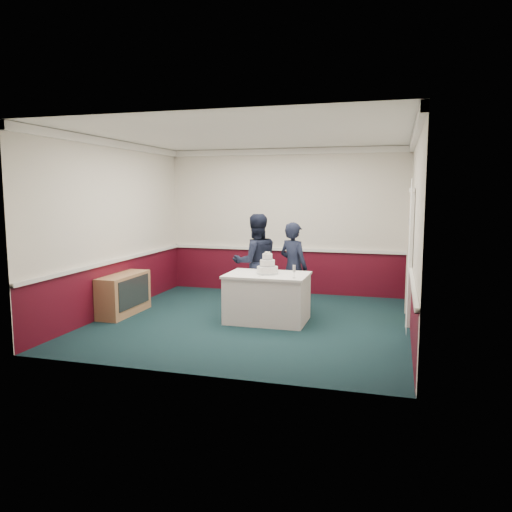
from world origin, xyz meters
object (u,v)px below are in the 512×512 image
(sideboard, at_px, (124,294))
(wedding_cake, at_px, (267,267))
(person_man, at_px, (256,262))
(person_woman, at_px, (293,267))
(champagne_flute, at_px, (294,269))
(cake_knife, at_px, (262,276))
(cake_table, at_px, (267,297))

(sideboard, height_order, wedding_cake, wedding_cake)
(person_man, relative_size, person_woman, 1.09)
(sideboard, xyz_separation_m, wedding_cake, (2.52, 0.21, 0.55))
(champagne_flute, relative_size, person_man, 0.12)
(cake_knife, height_order, person_man, person_man)
(cake_knife, distance_m, person_man, 0.99)
(person_woman, bearing_deg, person_man, 32.11)
(cake_table, bearing_deg, wedding_cake, 90.00)
(cake_knife, relative_size, champagne_flute, 1.07)
(cake_knife, bearing_deg, cake_table, 103.33)
(sideboard, height_order, champagne_flute, champagne_flute)
(champagne_flute, relative_size, person_woman, 0.13)
(cake_knife, bearing_deg, person_man, 133.77)
(wedding_cake, height_order, cake_knife, wedding_cake)
(sideboard, distance_m, person_woman, 2.99)
(cake_table, xyz_separation_m, wedding_cake, (0.00, 0.00, 0.50))
(wedding_cake, height_order, person_man, person_man)
(champagne_flute, height_order, person_woman, person_woman)
(cake_table, bearing_deg, sideboard, -175.23)
(champagne_flute, bearing_deg, person_man, 132.08)
(person_man, bearing_deg, wedding_cake, 87.98)
(cake_table, xyz_separation_m, person_man, (-0.40, 0.71, 0.46))
(person_woman, bearing_deg, wedding_cake, 98.68)
(champagne_flute, bearing_deg, wedding_cake, 150.75)
(cake_table, bearing_deg, person_man, 119.11)
(sideboard, distance_m, cake_knife, 2.53)
(cake_knife, xyz_separation_m, champagne_flute, (0.53, -0.08, 0.14))
(cake_table, relative_size, person_woman, 0.83)
(wedding_cake, bearing_deg, person_man, 119.11)
(wedding_cake, bearing_deg, person_woman, 69.83)
(cake_table, distance_m, person_man, 0.94)
(wedding_cake, bearing_deg, champagne_flute, -29.25)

